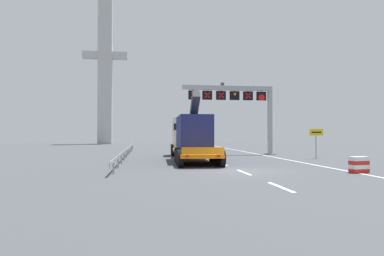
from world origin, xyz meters
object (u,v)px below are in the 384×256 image
object	(u,v)px
heavy_haul_truck_orange	(190,136)
crash_barrier_striped	(359,165)
bridge_pylon_distant	(105,71)
exit_sign_yellow	(316,137)
overhead_lane_gantry	(239,100)

from	to	relation	value
heavy_haul_truck_orange	crash_barrier_striped	bearing A→B (deg)	-55.38
heavy_haul_truck_orange	bridge_pylon_distant	world-z (taller)	bridge_pylon_distant
exit_sign_yellow	crash_barrier_striped	world-z (taller)	exit_sign_yellow
overhead_lane_gantry	heavy_haul_truck_orange	world-z (taller)	overhead_lane_gantry
heavy_haul_truck_orange	exit_sign_yellow	xyz separation A→B (m)	(10.82, -1.29, -0.08)
exit_sign_yellow	bridge_pylon_distant	distance (m)	50.78
heavy_haul_truck_orange	bridge_pylon_distant	size ratio (longest dim) A/B	0.48
exit_sign_yellow	bridge_pylon_distant	world-z (taller)	bridge_pylon_distant
exit_sign_yellow	crash_barrier_striped	xyz separation A→B (m)	(-2.88, -10.21, -1.46)
heavy_haul_truck_orange	bridge_pylon_distant	xyz separation A→B (m)	(-12.03, 42.14, 12.98)
overhead_lane_gantry	exit_sign_yellow	distance (m)	8.85
exit_sign_yellow	heavy_haul_truck_orange	bearing A→B (deg)	173.20
overhead_lane_gantry	exit_sign_yellow	bearing A→B (deg)	-50.68
bridge_pylon_distant	exit_sign_yellow	bearing A→B (deg)	-62.25
heavy_haul_truck_orange	crash_barrier_striped	xyz separation A→B (m)	(7.94, -11.50, -1.54)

